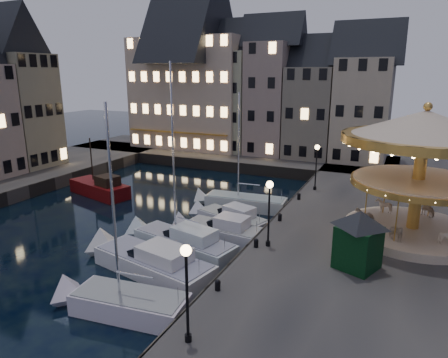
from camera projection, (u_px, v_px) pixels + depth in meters
The scene contains 30 objects.
ground at pixel (162, 250), 27.12m from camera, with size 160.00×160.00×0.00m, color black.
quay_east at pixel (389, 244), 26.60m from camera, with size 16.00×56.00×1.30m, color #474442.
quay_north at pixel (225, 156), 54.76m from camera, with size 44.00×12.00×1.30m, color #474442.
quaywall_e at pixel (274, 225), 29.81m from camera, with size 0.15×44.00×1.30m, color #47423A.
quaywall_n at pixel (220, 166), 48.69m from camera, with size 48.00×0.15×1.30m, color #47423A.
quaywall_w at pixel (5, 199), 35.94m from camera, with size 0.15×44.00×1.30m, color #47423A.
streetlamp_a at pixel (187, 280), 15.28m from camera, with size 0.44×0.44×4.17m.
streetlamp_b at pixel (269, 204), 24.07m from camera, with size 0.44×0.44×4.17m.
streetlamp_c at pixel (316, 161), 35.92m from camera, with size 0.44×0.44×4.17m.
bollard_a at pixel (218, 284), 19.66m from camera, with size 0.30×0.30×0.57m.
bollard_b at pixel (256, 243), 24.49m from camera, with size 0.30×0.30×0.57m.
bollard_c at pixel (280, 217), 28.88m from camera, with size 0.30×0.30×0.57m.
bollard_d at pixel (299, 196), 33.72m from camera, with size 0.30×0.30×0.57m.
townhouse_na at pixel (160, 100), 59.30m from camera, with size 5.50×8.00×12.80m.
townhouse_nb at pixel (192, 97), 56.98m from camera, with size 6.16×8.00×13.80m.
townhouse_nc at pixel (231, 95), 54.42m from camera, with size 6.82×8.00×14.80m.
townhouse_nd at pixel (271, 92), 51.98m from camera, with size 5.50×8.00×15.80m.
townhouse_ne at pixel (313, 105), 50.18m from camera, with size 6.16×8.00×12.80m.
townhouse_nf at pixel (363, 102), 47.62m from camera, with size 6.82×8.00×13.80m.
townhouse_wc at pixel (18, 102), 44.99m from camera, with size 8.80×5.50×14.20m.
hotel_corner at pixel (192, 86), 56.57m from camera, with size 17.60×9.00×16.80m.
motorboat_a at pixel (120, 303), 20.01m from camera, with size 6.94×2.92×11.45m.
motorboat_b at pixel (149, 262), 24.12m from camera, with size 9.03×4.27×2.15m.
motorboat_c at pixel (180, 242), 26.89m from camera, with size 8.59×3.90×11.39m.
motorboat_d at pixel (218, 231), 28.76m from camera, with size 6.87×2.70×2.15m.
motorboat_e at pixel (228, 219), 31.12m from camera, with size 6.90×3.91×2.15m.
motorboat_f at pixel (239, 202), 35.52m from camera, with size 8.18×2.68×10.82m.
red_fishing_boat at pixel (100, 189), 39.06m from camera, with size 7.28×4.13×5.77m.
carousel at pixel (423, 150), 24.93m from camera, with size 9.91×9.91×8.67m.
ticket_kiosk at pixel (359, 230), 21.44m from camera, with size 3.19×3.19×3.74m.
Camera 1 is at (14.23, -20.92, 11.71)m, focal length 32.00 mm.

